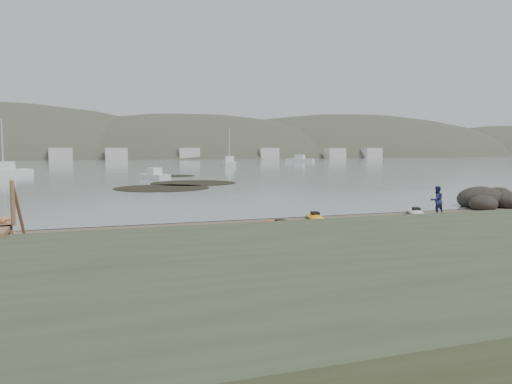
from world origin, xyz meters
name	(u,v)px	position (x,y,z in m)	size (l,w,h in m)	color
ground	(256,220)	(0.00, 0.00, 0.00)	(600.00, 600.00, 0.00)	tan
wet_sand	(258,220)	(0.00, -0.30, 0.00)	(60.00, 60.00, 0.00)	brown
water	(99,155)	(0.00, 300.00, 0.01)	(1200.00, 1200.00, 0.00)	slate
kayaks	(300,226)	(0.88, -3.78, 0.17)	(21.44, 8.35, 0.34)	#EB5214
person_west	(7,249)	(-10.83, -9.41, 0.94)	(0.69, 0.45, 1.88)	#C6804F
person_east	(437,200)	(10.54, -1.48, 0.83)	(0.81, 0.63, 1.67)	navy
rock_cluster	(491,203)	(16.55, 0.65, 0.22)	(5.10, 3.72, 1.63)	black
kelp_mats	(178,183)	(0.90, 28.79, 0.03)	(13.52, 28.18, 0.04)	black
moored_boats	(128,165)	(-0.29, 77.93, 0.56)	(101.24, 72.82, 1.20)	silver
far_hills	(198,193)	(39.38, 193.97, -15.93)	(550.00, 135.00, 80.00)	#384235
far_town	(131,154)	(6.00, 145.00, 2.00)	(199.00, 5.00, 4.00)	beige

